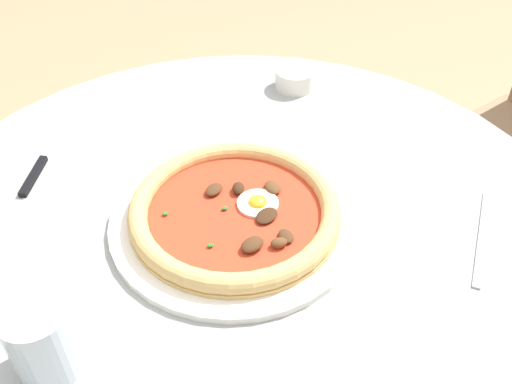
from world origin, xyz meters
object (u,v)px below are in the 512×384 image
object	(u,v)px
ramekin_capers	(295,78)
fork_utensil	(482,237)
pizza_on_plate	(236,215)
steak_knife	(41,163)
dining_table	(243,298)
water_glass	(45,343)

from	to	relation	value
ramekin_capers	fork_utensil	world-z (taller)	ramekin_capers
pizza_on_plate	steak_knife	distance (m)	0.32
pizza_on_plate	steak_knife	bearing A→B (deg)	-44.85
dining_table	steak_knife	size ratio (longest dim) A/B	4.76
steak_knife	fork_utensil	size ratio (longest dim) A/B	1.42
steak_knife	fork_utensil	bearing A→B (deg)	144.43
fork_utensil	dining_table	bearing A→B (deg)	-27.63
steak_knife	fork_utensil	distance (m)	0.63
dining_table	steak_knife	distance (m)	0.37
water_glass	fork_utensil	distance (m)	0.54
pizza_on_plate	water_glass	size ratio (longest dim) A/B	3.73
pizza_on_plate	water_glass	world-z (taller)	water_glass
water_glass	steak_knife	distance (m)	0.36
pizza_on_plate	ramekin_capers	world-z (taller)	pizza_on_plate
water_glass	ramekin_capers	world-z (taller)	water_glass
fork_utensil	water_glass	bearing A→B (deg)	-1.54
water_glass	fork_utensil	xyz separation A→B (m)	(-0.54, 0.01, -0.04)
water_glass	steak_knife	bearing A→B (deg)	-93.45
dining_table	pizza_on_plate	size ratio (longest dim) A/B	2.85
steak_knife	ramekin_capers	bearing A→B (deg)	-171.46
water_glass	pizza_on_plate	bearing A→B (deg)	-153.06
water_glass	steak_knife	size ratio (longest dim) A/B	0.45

